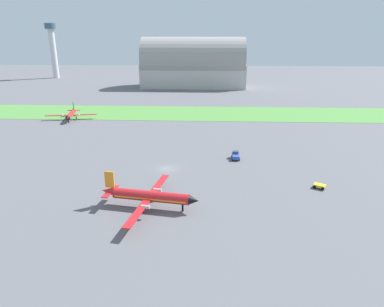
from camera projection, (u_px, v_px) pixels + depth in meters
ground_plane at (167, 169)px, 84.13m from camera, size 600.00×600.00×0.00m
grass_taxiway_strip at (185, 113)px, 143.97m from camera, size 360.00×28.00×0.08m
airplane_foreground_turboprop at (149, 196)px, 64.38m from camera, size 19.17×22.30×6.71m
airplane_taxiing_turboprop at (71, 114)px, 132.48m from camera, size 19.08×16.42×5.76m
baggage_cart_near_gate at (319, 186)px, 73.23m from camera, size 2.94×2.71×0.90m
pushback_tug_midfield at (236, 156)px, 90.59m from camera, size 2.06×3.61×1.95m
hangar_distant at (193, 65)px, 212.95m from camera, size 63.73×26.69×29.97m
control_tower at (53, 46)px, 255.38m from camera, size 8.00×8.00×39.23m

